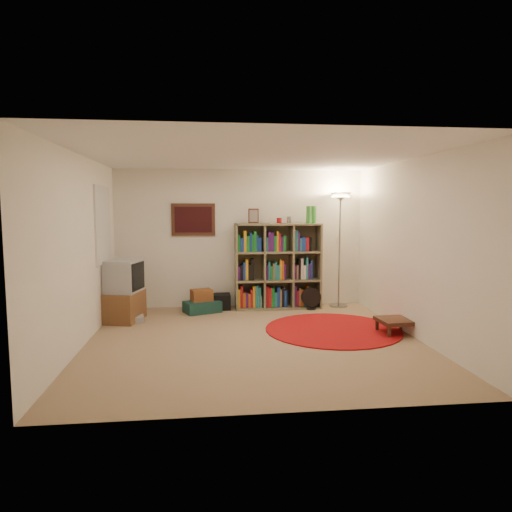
{
  "coord_description": "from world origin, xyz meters",
  "views": [
    {
      "loc": [
        -0.66,
        -6.06,
        1.8
      ],
      "look_at": [
        0.1,
        0.6,
        1.1
      ],
      "focal_mm": 32.0,
      "sensor_mm": 36.0,
      "label": 1
    }
  ],
  "objects_px": {
    "floor_lamp": "(340,212)",
    "bookshelf": "(276,267)",
    "floor_fan": "(311,298)",
    "suitcase": "(202,307)",
    "side_table": "(396,321)",
    "tv_stand": "(124,292)"
  },
  "relations": [
    {
      "from": "floor_lamp",
      "to": "suitcase",
      "type": "bearing_deg",
      "value": -175.43
    },
    {
      "from": "floor_lamp",
      "to": "bookshelf",
      "type": "bearing_deg",
      "value": 179.05
    },
    {
      "from": "tv_stand",
      "to": "floor_fan",
      "type": "bearing_deg",
      "value": 22.37
    },
    {
      "from": "bookshelf",
      "to": "suitcase",
      "type": "height_order",
      "value": "bookshelf"
    },
    {
      "from": "bookshelf",
      "to": "floor_lamp",
      "type": "xyz_separation_m",
      "value": [
        1.16,
        -0.02,
        0.99
      ]
    },
    {
      "from": "bookshelf",
      "to": "floor_fan",
      "type": "xyz_separation_m",
      "value": [
        0.59,
        -0.22,
        -0.54
      ]
    },
    {
      "from": "tv_stand",
      "to": "suitcase",
      "type": "height_order",
      "value": "tv_stand"
    },
    {
      "from": "floor_fan",
      "to": "tv_stand",
      "type": "xyz_separation_m",
      "value": [
        -3.16,
        -0.46,
        0.28
      ]
    },
    {
      "from": "floor_lamp",
      "to": "tv_stand",
      "type": "bearing_deg",
      "value": -169.96
    },
    {
      "from": "floor_lamp",
      "to": "floor_fan",
      "type": "xyz_separation_m",
      "value": [
        -0.57,
        -0.2,
        -1.53
      ]
    },
    {
      "from": "bookshelf",
      "to": "floor_fan",
      "type": "relative_size",
      "value": 4.64
    },
    {
      "from": "bookshelf",
      "to": "tv_stand",
      "type": "height_order",
      "value": "bookshelf"
    },
    {
      "from": "floor_fan",
      "to": "suitcase",
      "type": "height_order",
      "value": "floor_fan"
    },
    {
      "from": "suitcase",
      "to": "floor_fan",
      "type": "bearing_deg",
      "value": -21.75
    },
    {
      "from": "floor_lamp",
      "to": "tv_stand",
      "type": "xyz_separation_m",
      "value": [
        -3.73,
        -0.66,
        -1.25
      ]
    },
    {
      "from": "floor_lamp",
      "to": "side_table",
      "type": "xyz_separation_m",
      "value": [
        0.28,
        -1.89,
        -1.55
      ]
    },
    {
      "from": "floor_lamp",
      "to": "tv_stand",
      "type": "relative_size",
      "value": 2.11
    },
    {
      "from": "bookshelf",
      "to": "suitcase",
      "type": "distance_m",
      "value": 1.5
    },
    {
      "from": "tv_stand",
      "to": "side_table",
      "type": "xyz_separation_m",
      "value": [
        4.01,
        -1.23,
        -0.29
      ]
    },
    {
      "from": "side_table",
      "to": "tv_stand",
      "type": "bearing_deg",
      "value": 162.96
    },
    {
      "from": "suitcase",
      "to": "floor_lamp",
      "type": "bearing_deg",
      "value": -17.22
    },
    {
      "from": "bookshelf",
      "to": "suitcase",
      "type": "bearing_deg",
      "value": -170.48
    }
  ]
}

